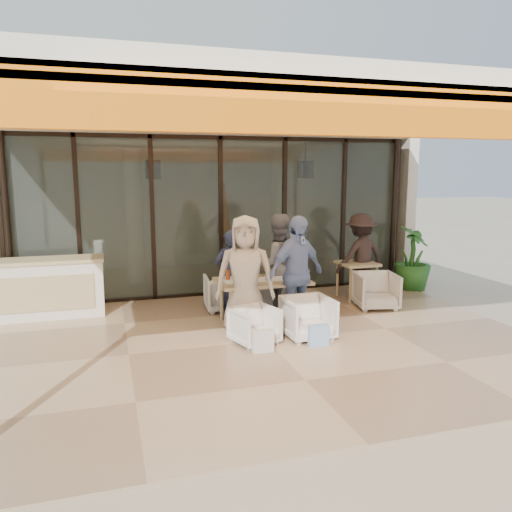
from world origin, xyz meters
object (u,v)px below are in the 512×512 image
at_px(chair_near_left, 255,324).
at_px(side_chair, 376,289).
at_px(chair_far_left, 225,291).
at_px(potted_palm, 413,258).
at_px(dining_table, 262,283).
at_px(chair_near_right, 308,316).
at_px(chair_far_right, 268,288).
at_px(diner_cream, 245,276).
at_px(diner_periwinkle, 296,273).
at_px(side_table, 357,268).
at_px(diner_navy, 231,274).
at_px(standing_woman, 361,256).
at_px(host_counter, 49,288).
at_px(diner_grey, 278,265).

relative_size(chair_near_left, side_chair, 0.83).
height_order(chair_far_left, potted_palm, potted_palm).
relative_size(dining_table, chair_near_right, 2.10).
bearing_deg(chair_near_left, side_chair, 6.00).
height_order(chair_far_right, potted_palm, potted_palm).
bearing_deg(diner_cream, diner_periwinkle, 16.58).
distance_m(dining_table, potted_palm, 4.04).
relative_size(chair_far_left, diner_periwinkle, 0.39).
bearing_deg(side_table, dining_table, -156.69).
distance_m(chair_far_right, chair_near_right, 1.90).
bearing_deg(diner_navy, chair_near_left, 86.93).
xyz_separation_m(chair_near_right, diner_cream, (-0.84, 0.50, 0.57)).
distance_m(chair_near_left, side_chair, 2.94).
bearing_deg(side_chair, diner_navy, -172.31).
bearing_deg(chair_near_right, potted_palm, 32.15).
bearing_deg(potted_palm, standing_woman, -168.50).
distance_m(side_chair, standing_woman, 0.98).
height_order(host_counter, diner_grey, diner_grey).
relative_size(dining_table, side_table, 2.01).
bearing_deg(standing_woman, host_counter, -14.16).
height_order(chair_far_right, chair_near_left, chair_far_right).
relative_size(chair_near_left, diner_navy, 0.40).
bearing_deg(chair_near_right, diner_navy, 118.60).
xyz_separation_m(chair_near_left, diner_periwinkle, (0.84, 0.50, 0.61)).
xyz_separation_m(diner_navy, side_chair, (2.69, -0.21, -0.40)).
distance_m(chair_far_right, diner_navy, 1.06).
bearing_deg(chair_far_right, chair_near_left, 73.71).
relative_size(dining_table, diner_periwinkle, 0.82).
relative_size(dining_table, chair_near_left, 2.43).
bearing_deg(diner_periwinkle, chair_far_right, 68.65).
bearing_deg(dining_table, diner_cream, -132.26).
bearing_deg(standing_woman, chair_near_left, 24.59).
bearing_deg(chair_near_right, chair_near_left, 177.64).
xyz_separation_m(chair_near_left, diner_navy, (0.00, 1.40, 0.46)).
xyz_separation_m(diner_periwinkle, potted_palm, (3.38, 1.82, -0.23)).
relative_size(chair_far_left, chair_near_left, 1.16).
xyz_separation_m(host_counter, diner_cream, (3.00, -1.83, 0.40)).
height_order(diner_grey, side_table, diner_grey).
relative_size(diner_navy, side_chair, 2.07).
relative_size(diner_periwinkle, potted_palm, 1.34).
xyz_separation_m(diner_grey, diner_periwinkle, (0.00, -0.90, 0.02)).
bearing_deg(diner_navy, side_table, -171.78).
distance_m(chair_near_right, standing_woman, 2.88).
xyz_separation_m(diner_navy, diner_cream, (0.00, -0.90, 0.16)).
bearing_deg(potted_palm, diner_grey, -164.72).
height_order(chair_far_right, diner_grey, diner_grey).
bearing_deg(diner_cream, diner_grey, 63.55).
relative_size(host_counter, diner_grey, 1.04).
relative_size(chair_near_right, diner_cream, 0.38).
bearing_deg(diner_grey, chair_near_right, 90.98).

